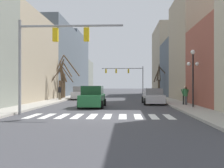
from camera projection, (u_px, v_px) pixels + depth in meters
name	position (u px, v px, depth m)	size (l,w,h in m)	color
ground_plane	(100.00, 117.00, 15.23)	(240.00, 240.00, 0.00)	#424247
sidewalk_right	(212.00, 116.00, 14.91)	(2.18, 90.00, 0.15)	#ADA89E
building_row_left	(49.00, 61.00, 41.36)	(6.00, 64.66, 12.57)	gray
building_row_right	(191.00, 58.00, 35.68)	(6.00, 50.01, 13.23)	#BCB299
crosswalk_stripes	(100.00, 116.00, 15.50)	(8.55, 2.60, 0.01)	white
traffic_signal_near	(50.00, 46.00, 16.29)	(6.56, 0.28, 5.93)	gray
traffic_signal_far	(127.00, 73.00, 53.23)	(8.43, 0.28, 5.64)	gray
street_lamp_right_corner	(193.00, 67.00, 20.36)	(0.95, 0.36, 4.45)	black
car_parked_left_near	(93.00, 91.00, 45.55)	(2.12, 4.69, 1.65)	silver
car_parked_left_mid	(81.00, 93.00, 33.92)	(2.01, 4.68, 1.68)	silver
car_parked_right_far	(96.00, 91.00, 51.44)	(2.02, 4.37, 1.64)	silver
car_driving_toward_lane	(93.00, 97.00, 21.83)	(2.02, 4.52, 1.78)	#236B38
car_parked_left_far	(153.00, 97.00, 25.59)	(2.01, 4.76, 1.54)	silver
pedestrian_near_right_corner	(59.00, 91.00, 30.64)	(0.54, 0.62, 1.72)	#7A705B
pedestrian_crossing_street	(185.00, 93.00, 22.86)	(0.71, 0.24, 1.64)	black
pedestrian_on_right_sidewalk	(186.00, 94.00, 22.51)	(0.24, 0.68, 1.57)	#4C4C51
street_tree_right_mid	(159.00, 80.00, 40.03)	(2.68, 2.89, 4.89)	#473828
street_tree_right_far	(61.00, 83.00, 33.66)	(1.18, 3.25, 4.18)	#473828
street_tree_left_far	(64.00, 77.00, 35.52)	(3.14, 2.85, 5.85)	brown
street_tree_left_near	(62.00, 81.00, 31.12)	(1.63, 1.33, 4.62)	brown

